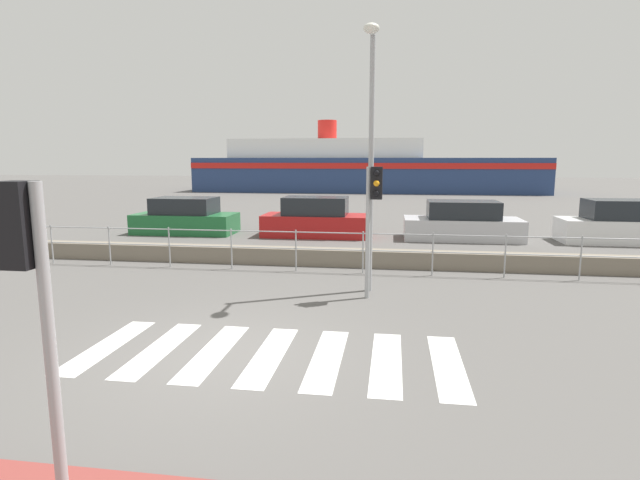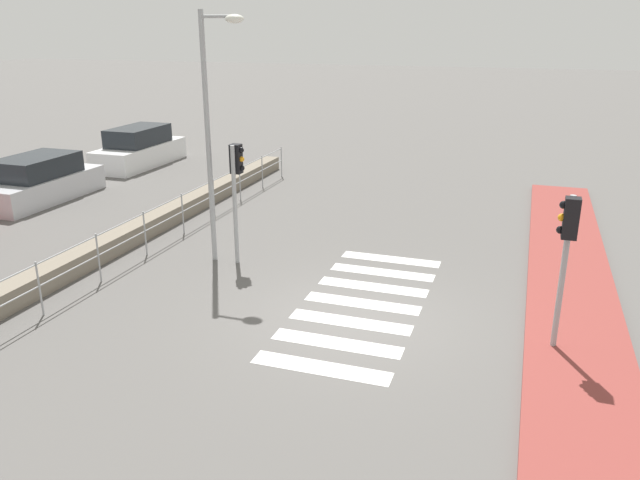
# 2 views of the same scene
# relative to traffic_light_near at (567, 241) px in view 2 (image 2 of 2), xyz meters

# --- Properties ---
(ground_plane) EXTENTS (160.00, 160.00, 0.00)m
(ground_plane) POSITION_rel_traffic_light_near_xyz_m (0.25, 3.66, -2.08)
(ground_plane) COLOR #565451
(sidewalk_brick) EXTENTS (24.00, 1.80, 0.12)m
(sidewalk_brick) POSITION_rel_traffic_light_near_xyz_m (0.25, -0.44, -2.02)
(sidewalk_brick) COLOR brown
(sidewalk_brick) RESTS_ON ground_plane
(crosswalk) EXTENTS (5.85, 2.40, 0.01)m
(crosswalk) POSITION_rel_traffic_light_near_xyz_m (0.97, 3.66, -2.08)
(crosswalk) COLOR silver
(crosswalk) RESTS_ON ground_plane
(seawall) EXTENTS (24.09, 0.55, 0.48)m
(seawall) POSITION_rel_traffic_light_near_xyz_m (0.25, 10.39, -1.84)
(seawall) COLOR slate
(seawall) RESTS_ON ground_plane
(harbor_fence) EXTENTS (21.72, 0.04, 1.13)m
(harbor_fence) POSITION_rel_traffic_light_near_xyz_m (0.25, 9.51, -1.34)
(harbor_fence) COLOR #9EA0A3
(harbor_fence) RESTS_ON ground_plane
(traffic_light_near) EXTENTS (0.34, 0.32, 2.83)m
(traffic_light_near) POSITION_rel_traffic_light_near_xyz_m (0.00, 0.00, 0.00)
(traffic_light_near) COLOR #9EA0A3
(traffic_light_near) RESTS_ON ground_plane
(traffic_light_far) EXTENTS (0.34, 0.32, 2.84)m
(traffic_light_far) POSITION_rel_traffic_light_near_xyz_m (2.40, 7.12, 0.01)
(traffic_light_far) COLOR #9EA0A3
(traffic_light_far) RESTS_ON ground_plane
(streetlamp) EXTENTS (0.32, 1.06, 5.76)m
(streetlamp) POSITION_rel_traffic_light_near_xyz_m (2.31, 7.56, 1.50)
(streetlamp) COLOR #9EA0A3
(streetlamp) RESTS_ON ground_plane
(parked_car_silver) EXTENTS (4.31, 1.86, 1.46)m
(parked_car_silver) POSITION_rel_traffic_light_near_xyz_m (5.41, 15.73, -1.46)
(parked_car_silver) COLOR #BCBCC1
(parked_car_silver) RESTS_ON ground_plane
(parked_car_white) EXTENTS (4.44, 1.70, 1.57)m
(parked_car_white) POSITION_rel_traffic_light_near_xyz_m (11.10, 15.73, -1.41)
(parked_car_white) COLOR silver
(parked_car_white) RESTS_ON ground_plane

